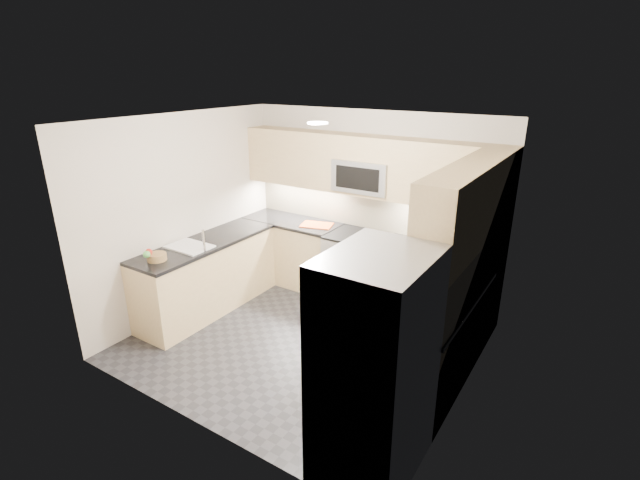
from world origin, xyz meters
The scene contains 35 objects.
floor centered at (0.00, 0.00, 0.00)m, with size 3.60×3.20×0.00m, color #232328.
ceiling centered at (0.00, 0.00, 2.50)m, with size 3.60×3.20×0.02m, color beige.
wall_back centered at (0.00, 1.60, 1.25)m, with size 3.60×0.02×2.50m, color beige.
wall_front centered at (0.00, -1.60, 1.25)m, with size 3.60×0.02×2.50m, color beige.
wall_left centered at (-1.80, 0.00, 1.25)m, with size 0.02×3.20×2.50m, color beige.
wall_right centered at (1.80, 0.00, 1.25)m, with size 0.02×3.20×2.50m, color beige.
base_cab_back_left centered at (-1.09, 1.30, 0.45)m, with size 1.42×0.60×0.90m, color #D5B880.
base_cab_back_right centered at (1.09, 1.30, 0.45)m, with size 1.42×0.60×0.90m, color #D5B880.
base_cab_right centered at (1.50, 0.15, 0.45)m, with size 0.60×1.70×0.90m, color #D5B880.
base_cab_peninsula centered at (-1.50, 0.00, 0.45)m, with size 0.60×2.00×0.90m, color #D5B880.
countertop_back_left centered at (-1.09, 1.30, 0.92)m, with size 1.42×0.63×0.04m, color black.
countertop_back_right centered at (1.09, 1.30, 0.92)m, with size 1.42×0.63×0.04m, color black.
countertop_right centered at (1.50, 0.15, 0.92)m, with size 0.63×1.70×0.04m, color black.
countertop_peninsula centered at (-1.50, 0.00, 0.92)m, with size 0.63×2.00×0.04m, color black.
upper_cab_back centered at (0.00, 1.43, 1.83)m, with size 3.60×0.35×0.75m, color #D5B880.
upper_cab_right centered at (1.62, 0.28, 1.83)m, with size 0.35×1.95×0.75m, color #D5B880.
backsplash_back centered at (0.00, 1.60, 1.20)m, with size 3.60×0.01×0.51m, color #C1AF8B.
backsplash_right centered at (1.80, 0.45, 1.20)m, with size 0.01×2.30×0.51m, color #C1AF8B.
gas_range centered at (0.00, 1.28, 0.46)m, with size 0.76×0.65×0.91m, color #ABACB3.
range_cooktop centered at (0.00, 1.28, 0.92)m, with size 0.76×0.65×0.03m, color black.
oven_door_glass centered at (0.00, 0.95, 0.45)m, with size 0.62×0.02×0.45m, color black.
oven_handle centered at (0.00, 0.93, 0.72)m, with size 0.02×0.02×0.60m, color #B2B5BA.
microwave centered at (0.00, 1.40, 1.70)m, with size 0.76×0.40×0.40m, color #979A9F.
microwave_door centered at (0.00, 1.20, 1.70)m, with size 0.60×0.01×0.28m, color black.
refrigerator centered at (1.45, -1.15, 0.90)m, with size 0.70×0.90×1.80m, color #A8A9B0.
fridge_handle_left centered at (1.08, -1.33, 0.95)m, with size 0.02×0.02×1.20m, color #B2B5BA.
fridge_handle_right centered at (1.08, -0.97, 0.95)m, with size 0.02×0.02×1.20m, color #B2B5BA.
sink_basin centered at (-1.50, -0.25, 0.88)m, with size 0.52×0.38×0.16m, color white.
faucet centered at (-1.24, -0.25, 1.08)m, with size 0.03×0.03×0.28m, color silver.
utensil_bowl centered at (1.45, 1.30, 1.03)m, with size 0.30×0.30×0.17m, color #63B14B.
cutting_board centered at (-0.66, 1.29, 0.95)m, with size 0.42×0.30×0.01m, color #CA4513.
fruit_basket centered at (-1.50, -0.73, 0.98)m, with size 0.22×0.22×0.08m, color #9B7848.
fruit_apple centered at (-1.54, -0.80, 1.05)m, with size 0.08×0.08×0.08m, color #AE1E13.
fruit_pear centered at (-1.50, -0.85, 1.05)m, with size 0.08×0.08×0.08m, color #50A848.
dish_towel_check centered at (-0.19, 0.91, 0.55)m, with size 0.15×0.01×0.29m, color white.
Camera 1 is at (2.67, -3.79, 2.97)m, focal length 26.00 mm.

